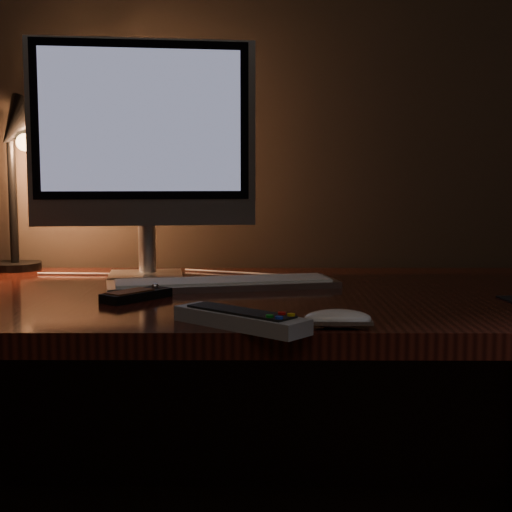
{
  "coord_description": "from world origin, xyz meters",
  "views": [
    {
      "loc": [
        0.08,
        0.47,
        0.97
      ],
      "look_at": [
        0.07,
        1.73,
        0.83
      ],
      "focal_mm": 50.0,
      "sensor_mm": 36.0,
      "label": 1
    }
  ],
  "objects_px": {
    "desk": "(221,348)",
    "tv_remote": "(240,319)",
    "keyboard": "(223,283)",
    "monitor": "(143,138)",
    "mouse": "(338,321)",
    "desk_lamp": "(17,153)",
    "media_remote": "(136,295)"
  },
  "relations": [
    {
      "from": "desk",
      "to": "keyboard",
      "type": "bearing_deg",
      "value": -65.11
    },
    {
      "from": "keyboard",
      "to": "tv_remote",
      "type": "xyz_separation_m",
      "value": [
        0.04,
        -0.39,
        0.0
      ]
    },
    {
      "from": "media_remote",
      "to": "keyboard",
      "type": "bearing_deg",
      "value": -7.53
    },
    {
      "from": "mouse",
      "to": "desk_lamp",
      "type": "xyz_separation_m",
      "value": [
        -0.68,
        0.63,
        0.27
      ]
    },
    {
      "from": "keyboard",
      "to": "desk_lamp",
      "type": "xyz_separation_m",
      "value": [
        -0.49,
        0.24,
        0.27
      ]
    },
    {
      "from": "keyboard",
      "to": "tv_remote",
      "type": "distance_m",
      "value": 0.39
    },
    {
      "from": "desk_lamp",
      "to": "desk",
      "type": "bearing_deg",
      "value": -2.99
    },
    {
      "from": "mouse",
      "to": "desk_lamp",
      "type": "relative_size",
      "value": 0.24
    },
    {
      "from": "desk",
      "to": "monitor",
      "type": "height_order",
      "value": "monitor"
    },
    {
      "from": "desk",
      "to": "monitor",
      "type": "distance_m",
      "value": 0.5
    },
    {
      "from": "desk",
      "to": "tv_remote",
      "type": "height_order",
      "value": "tv_remote"
    },
    {
      "from": "desk",
      "to": "media_remote",
      "type": "relative_size",
      "value": 11.68
    },
    {
      "from": "desk",
      "to": "mouse",
      "type": "relative_size",
      "value": 15.93
    },
    {
      "from": "keyboard",
      "to": "media_remote",
      "type": "distance_m",
      "value": 0.21
    },
    {
      "from": "keyboard",
      "to": "media_remote",
      "type": "bearing_deg",
      "value": -148.7
    },
    {
      "from": "tv_remote",
      "to": "desk_lamp",
      "type": "xyz_separation_m",
      "value": [
        -0.54,
        0.63,
        0.27
      ]
    },
    {
      "from": "desk",
      "to": "mouse",
      "type": "xyz_separation_m",
      "value": [
        0.2,
        -0.41,
        0.14
      ]
    },
    {
      "from": "mouse",
      "to": "monitor",
      "type": "bearing_deg",
      "value": 125.78
    },
    {
      "from": "media_remote",
      "to": "desk_lamp",
      "type": "bearing_deg",
      "value": 79.56
    },
    {
      "from": "monitor",
      "to": "mouse",
      "type": "distance_m",
      "value": 0.73
    },
    {
      "from": "desk",
      "to": "desk_lamp",
      "type": "distance_m",
      "value": 0.67
    },
    {
      "from": "desk",
      "to": "keyboard",
      "type": "distance_m",
      "value": 0.14
    },
    {
      "from": "monitor",
      "to": "mouse",
      "type": "height_order",
      "value": "monitor"
    },
    {
      "from": "desk",
      "to": "mouse",
      "type": "distance_m",
      "value": 0.47
    },
    {
      "from": "keyboard",
      "to": "media_remote",
      "type": "height_order",
      "value": "media_remote"
    },
    {
      "from": "media_remote",
      "to": "tv_remote",
      "type": "bearing_deg",
      "value": -102.61
    },
    {
      "from": "monitor",
      "to": "keyboard",
      "type": "distance_m",
      "value": 0.39
    },
    {
      "from": "media_remote",
      "to": "desk_lamp",
      "type": "xyz_separation_m",
      "value": [
        -0.34,
        0.39,
        0.27
      ]
    },
    {
      "from": "tv_remote",
      "to": "media_remote",
      "type": "bearing_deg",
      "value": 169.65
    },
    {
      "from": "monitor",
      "to": "tv_remote",
      "type": "height_order",
      "value": "monitor"
    },
    {
      "from": "tv_remote",
      "to": "mouse",
      "type": "bearing_deg",
      "value": 40.69
    },
    {
      "from": "desk",
      "to": "tv_remote",
      "type": "distance_m",
      "value": 0.43
    }
  ]
}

